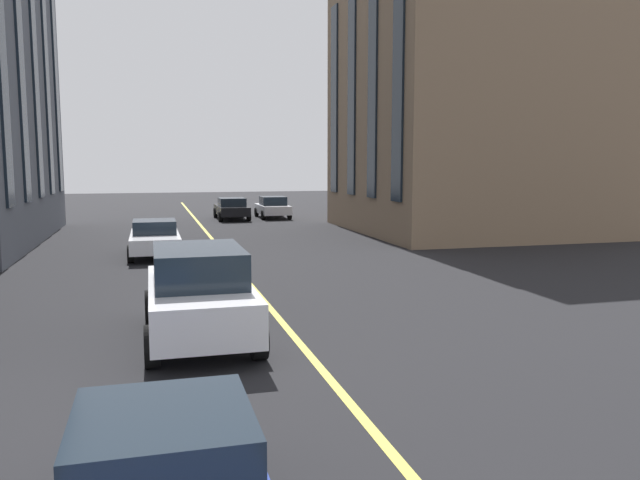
# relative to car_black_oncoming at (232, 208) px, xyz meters

# --- Properties ---
(lane_centre_line) EXTENTS (80.00, 0.16, 0.01)m
(lane_centre_line) POSITION_rel_car_black_oncoming_xyz_m (-21.73, 2.21, -0.70)
(lane_centre_line) COLOR #D8C64C
(lane_centre_line) RESTS_ON ground_plane
(car_black_oncoming) EXTENTS (4.40, 1.95, 1.37)m
(car_black_oncoming) POSITION_rel_car_black_oncoming_xyz_m (0.00, 0.00, 0.00)
(car_black_oncoming) COLOR black
(car_black_oncoming) RESTS_ON ground_plane
(car_white_trailing) EXTENTS (4.40, 1.95, 1.37)m
(car_white_trailing) POSITION_rel_car_black_oncoming_xyz_m (-15.02, 4.83, 0.00)
(car_white_trailing) COLOR silver
(car_white_trailing) RESTS_ON ground_plane
(car_white_far) EXTENTS (3.90, 1.89, 1.40)m
(car_white_far) POSITION_rel_car_black_oncoming_xyz_m (0.34, -2.69, -0.00)
(car_white_far) COLOR silver
(car_white_far) RESTS_ON ground_plane
(car_white_parked_b) EXTENTS (4.70, 2.14, 1.88)m
(car_white_parked_b) POSITION_rel_car_black_oncoming_xyz_m (-27.15, 4.09, 0.27)
(car_white_parked_b) COLOR silver
(car_white_parked_b) RESTS_ON ground_plane
(building_right_near) EXTENTS (12.60, 12.34, 13.55)m
(building_right_near) POSITION_rel_car_black_oncoming_xyz_m (-9.78, -11.40, 6.08)
(building_right_near) COLOR #846B51
(building_right_near) RESTS_ON ground_plane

